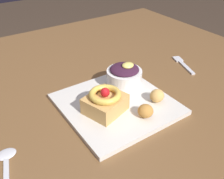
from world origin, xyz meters
The scene contains 8 objects.
dining_table centered at (0.00, 0.00, 0.63)m, with size 1.29×0.94×0.73m.
front_plate centered at (0.01, -0.18, 0.74)m, with size 0.27×0.27×0.01m, color silver.
cake_slice centered at (-0.04, -0.19, 0.77)m, with size 0.11×0.10×0.07m.
berry_ramekin centered at (0.07, -0.13, 0.77)m, with size 0.10×0.10×0.07m.
fritter_front centered at (0.10, -0.23, 0.76)m, with size 0.04×0.03×0.03m, color tan.
fritter_middle centered at (0.03, -0.26, 0.76)m, with size 0.04×0.04×0.03m, color #BC7F38.
fork centered at (0.32, -0.11, 0.73)m, with size 0.06×0.12×0.00m.
spoon centered at (-0.28, -0.21, 0.73)m, with size 0.05×0.12×0.00m.
Camera 1 is at (-0.30, -0.61, 1.13)m, focal length 40.54 mm.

